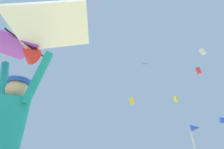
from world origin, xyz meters
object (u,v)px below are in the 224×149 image
(distant_kite_red_mid_right, at_px, (198,70))
(distant_kite_white_low_right, at_px, (203,51))
(kite_flyer_person, at_px, (2,143))
(held_stunt_kite, at_px, (26,40))
(marker_flag, at_px, (195,131))
(distant_kite_purple_far_center, at_px, (145,64))
(distant_kite_blue_high_left, at_px, (222,120))
(distant_kite_yellow_high_right, at_px, (132,101))
(distant_kite_yellow_overhead_distant, at_px, (176,99))

(distant_kite_red_mid_right, bearing_deg, distant_kite_white_low_right, 31.86)
(kite_flyer_person, bearing_deg, held_stunt_kite, -88.14)
(kite_flyer_person, relative_size, marker_flag, 1.20)
(distant_kite_purple_far_center, bearing_deg, distant_kite_blue_high_left, 42.20)
(distant_kite_yellow_high_right, distance_m, distant_kite_blue_high_left, 16.52)
(kite_flyer_person, xyz_separation_m, distant_kite_red_mid_right, (6.98, 25.87, 12.15))
(held_stunt_kite, xyz_separation_m, distant_kite_white_low_right, (8.72, 27.02, 15.16))
(distant_kite_yellow_overhead_distant, xyz_separation_m, distant_kite_purple_far_center, (-4.22, -12.48, 3.09))
(distant_kite_red_mid_right, distance_m, distant_kite_purple_far_center, 9.43)
(distant_kite_white_low_right, distance_m, distant_kite_blue_high_left, 12.66)
(distant_kite_blue_high_left, bearing_deg, marker_flag, -105.06)
(kite_flyer_person, distance_m, distant_kite_purple_far_center, 25.28)
(distant_kite_white_low_right, bearing_deg, marker_flag, -106.22)
(held_stunt_kite, distance_m, distant_kite_yellow_high_right, 23.74)
(held_stunt_kite, height_order, distant_kite_yellow_high_right, distant_kite_yellow_high_right)
(distant_kite_white_low_right, xyz_separation_m, distant_kite_red_mid_right, (-1.73, -1.08, -4.20))
(distant_kite_yellow_high_right, bearing_deg, marker_flag, -70.48)
(distant_kite_yellow_overhead_distant, relative_size, distant_kite_purple_far_center, 1.28)
(kite_flyer_person, xyz_separation_m, distant_kite_purple_far_center, (-1.39, 21.62, 13.02))
(kite_flyer_person, height_order, distant_kite_red_mid_right, distant_kite_red_mid_right)
(distant_kite_red_mid_right, xyz_separation_m, marker_flag, (-4.81, -21.42, -11.70))
(distant_kite_white_low_right, xyz_separation_m, distant_kite_yellow_high_right, (-12.95, -4.41, -9.28))
(held_stunt_kite, height_order, marker_flag, held_stunt_kite)
(distant_kite_purple_far_center, bearing_deg, kite_flyer_person, -86.31)
(held_stunt_kite, distance_m, distant_kite_white_low_right, 32.19)
(held_stunt_kite, bearing_deg, marker_flag, 64.38)
(distant_kite_yellow_overhead_distant, xyz_separation_m, distant_kite_yellow_high_right, (-7.06, -11.57, -2.86))
(distant_kite_yellow_high_right, xyz_separation_m, marker_flag, (6.41, -18.08, -6.62))
(kite_flyer_person, bearing_deg, distant_kite_white_low_right, 72.07)
(distant_kite_yellow_high_right, relative_size, marker_flag, 0.90)
(distant_kite_white_low_right, xyz_separation_m, distant_kite_blue_high_left, (0.72, 4.50, -11.81))
(distant_kite_yellow_high_right, bearing_deg, distant_kite_white_low_right, 18.82)
(kite_flyer_person, bearing_deg, distant_kite_purple_far_center, 93.69)
(distant_kite_purple_far_center, bearing_deg, distant_kite_red_mid_right, 26.85)
(distant_kite_yellow_overhead_distant, xyz_separation_m, distant_kite_blue_high_left, (6.61, -2.66, -5.39))
(distant_kite_yellow_overhead_distant, xyz_separation_m, distant_kite_red_mid_right, (4.16, -8.24, 2.22))
(distant_kite_white_low_right, height_order, distant_kite_yellow_overhead_distant, distant_kite_white_low_right)
(distant_kite_red_mid_right, xyz_separation_m, distant_kite_purple_far_center, (-8.38, -4.24, 0.86))
(kite_flyer_person, xyz_separation_m, marker_flag, (2.17, 4.45, 0.45))
(held_stunt_kite, relative_size, distant_kite_yellow_high_right, 1.32)
(distant_kite_yellow_high_right, height_order, distant_kite_blue_high_left, distant_kite_yellow_high_right)
(kite_flyer_person, height_order, distant_kite_purple_far_center, distant_kite_purple_far_center)
(distant_kite_yellow_overhead_distant, height_order, distant_kite_purple_far_center, distant_kite_purple_far_center)
(distant_kite_yellow_high_right, height_order, distant_kite_red_mid_right, distant_kite_red_mid_right)
(marker_flag, bearing_deg, distant_kite_red_mid_right, 77.34)
(distant_kite_red_mid_right, bearing_deg, distant_kite_blue_high_left, 66.27)
(distant_kite_yellow_high_right, bearing_deg, distant_kite_blue_high_left, 33.11)
(distant_kite_yellow_overhead_distant, height_order, marker_flag, distant_kite_yellow_overhead_distant)
(distant_kite_yellow_overhead_distant, distance_m, distant_kite_red_mid_right, 9.49)
(distant_kite_white_low_right, height_order, marker_flag, distant_kite_white_low_right)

